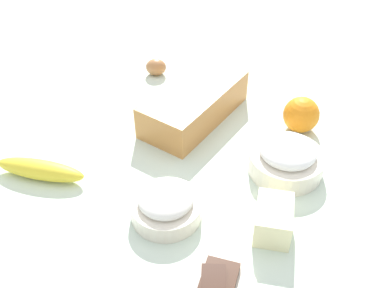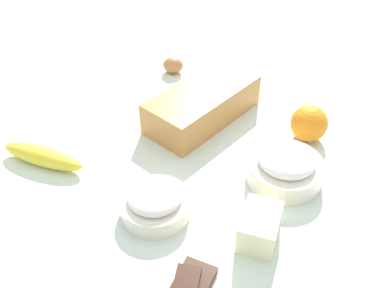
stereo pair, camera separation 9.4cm
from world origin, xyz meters
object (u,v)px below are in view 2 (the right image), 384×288
(loaf_pan, at_px, (202,104))
(butter_block, at_px, (259,227))
(sugar_bowl, at_px, (285,167))
(chocolate_plate, at_px, (191,288))
(egg_near_butter, at_px, (173,65))
(banana, at_px, (43,156))
(flour_bowl, at_px, (155,202))
(orange_fruit, at_px, (309,124))

(loaf_pan, bearing_deg, butter_block, 56.50)
(sugar_bowl, bearing_deg, chocolate_plate, -5.17)
(egg_near_butter, distance_m, chocolate_plate, 0.68)
(butter_block, bearing_deg, banana, -83.48)
(sugar_bowl, distance_m, egg_near_butter, 0.48)
(flour_bowl, bearing_deg, orange_fruit, 155.32)
(orange_fruit, bearing_deg, chocolate_plate, -2.75)
(loaf_pan, relative_size, butter_block, 3.33)
(banana, xyz_separation_m, chocolate_plate, (0.10, 0.42, -0.01))
(flour_bowl, distance_m, egg_near_butter, 0.51)
(orange_fruit, xyz_separation_m, butter_block, (0.32, 0.03, -0.01))
(sugar_bowl, distance_m, butter_block, 0.17)
(butter_block, bearing_deg, loaf_pan, -134.30)
(flour_bowl, height_order, sugar_bowl, sugar_bowl)
(flour_bowl, xyz_separation_m, butter_block, (-0.05, 0.19, 0.00))
(butter_block, height_order, egg_near_butter, butter_block)
(sugar_bowl, bearing_deg, butter_block, 6.53)
(orange_fruit, relative_size, egg_near_butter, 1.48)
(banana, bearing_deg, flour_bowl, 91.80)
(flour_bowl, xyz_separation_m, chocolate_plate, (0.11, 0.14, -0.02))
(egg_near_butter, bearing_deg, banana, -3.97)
(sugar_bowl, bearing_deg, loaf_pan, -111.00)
(loaf_pan, distance_m, sugar_bowl, 0.26)
(loaf_pan, height_order, banana, loaf_pan)
(loaf_pan, height_order, flour_bowl, loaf_pan)
(flour_bowl, distance_m, butter_block, 0.20)
(sugar_bowl, xyz_separation_m, egg_near_butter, (-0.23, -0.42, -0.01))
(loaf_pan, distance_m, butter_block, 0.37)
(flour_bowl, bearing_deg, chocolate_plate, 52.69)
(chocolate_plate, bearing_deg, loaf_pan, -152.19)
(sugar_bowl, bearing_deg, banana, -64.23)
(orange_fruit, bearing_deg, sugar_bowl, 2.36)
(sugar_bowl, xyz_separation_m, chocolate_plate, (0.32, -0.03, -0.02))
(banana, distance_m, egg_near_butter, 0.45)
(butter_block, bearing_deg, orange_fruit, -175.46)
(flour_bowl, bearing_deg, banana, -88.20)
(loaf_pan, distance_m, egg_near_butter, 0.22)
(orange_fruit, bearing_deg, banana, -50.37)
(loaf_pan, bearing_deg, banana, -22.47)
(loaf_pan, relative_size, flour_bowl, 2.26)
(flour_bowl, relative_size, orange_fruit, 1.61)
(loaf_pan, xyz_separation_m, sugar_bowl, (0.09, 0.25, -0.01))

